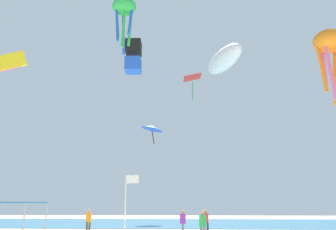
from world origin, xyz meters
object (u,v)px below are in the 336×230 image
Objects in this scene: kite_octopus_orange at (330,45)px; kite_diamond_red at (192,79)px; kite_box_black at (133,57)px; kite_inflatable_white at (224,60)px; banner_flag at (127,206)px; canopy_tent at (8,204)px; kite_octopus_green at (124,9)px; person_near_tent at (89,219)px; person_rightmost at (183,220)px; kite_delta_blue at (152,128)px; person_far_shore at (206,219)px; person_central at (203,223)px.

kite_octopus_orange is 1.72× the size of kite_diamond_red.
kite_inflatable_white is at bearing 33.64° from kite_box_black.
canopy_tent is at bearing 150.76° from banner_flag.
kite_octopus_green is (-8.27, -17.51, -3.19)m from kite_inflatable_white.
person_near_tent is 1.01× the size of person_rightmost.
kite_octopus_orange reaches higher than kite_delta_blue.
person_rightmost is at bearing -6.63° from kite_diamond_red.
kite_octopus_orange is at bearing 25.74° from kite_diamond_red.
kite_box_black is (-6.46, 4.62, 14.99)m from person_far_shore.
person_central is 3.91m from person_rightmost.
kite_box_black reaches higher than kite_delta_blue.
person_central is 0.31× the size of kite_octopus_orange.
kite_diamond_red reaches higher than person_near_tent.
person_far_shore is at bearing 16.07° from kite_delta_blue.
kite_inflatable_white is at bearing 74.15° from banner_flag.
person_near_tent is at bearing -124.05° from kite_octopus_orange.
kite_octopus_orange is (20.71, 5.85, 11.57)m from canopy_tent.
canopy_tent is at bearing 63.73° from person_central.
person_central is (10.86, 2.32, -1.10)m from canopy_tent.
canopy_tent is at bearing -102.63° from kite_octopus_orange.
person_near_tent is at bearing 77.27° from person_rightmost.
kite_inflatable_white reaches higher than kite_octopus_green.
kite_inflatable_white is at bearing -49.08° from person_central.
kite_octopus_green reaches higher than banner_flag.
banner_flag is at bearing 144.60° from kite_inflatable_white.
kite_octopus_orange is 24.45m from kite_delta_blue.
kite_diamond_red reaches higher than person_far_shore.
kite_octopus_green is at bearing -151.85° from person_far_shore.
person_rightmost is 0.31× the size of kite_octopus_orange.
banner_flag is 1.04× the size of kite_box_black.
kite_box_black is (-15.93, 6.83, 2.30)m from kite_octopus_orange.
kite_diamond_red is (10.50, 23.93, 15.35)m from canopy_tent.
kite_delta_blue is at bearing -169.48° from kite_octopus_orange.
banner_flag is at bearing -127.90° from person_far_shore.
person_near_tent is 0.53× the size of kite_diamond_red.
person_far_shore is at bearing 35.65° from canopy_tent.
person_central is at bearing 12.06° from canopy_tent.
kite_box_black reaches higher than banner_flag.
banner_flag reaches higher than canopy_tent.
banner_flag reaches higher than person_rightmost.
kite_box_black reaches higher than person_far_shore.
kite_delta_blue reaches higher than banner_flag.
kite_octopus_green is at bearing 137.78° from person_rightmost.
kite_octopus_green is (-14.87, -3.93, 1.28)m from kite_octopus_orange.
kite_diamond_red is (-10.22, 18.07, 3.78)m from kite_octopus_orange.
banner_flag reaches higher than person_central.
banner_flag is (4.90, -11.80, 1.02)m from person_near_tent.
person_far_shore is 20.79m from kite_inflatable_white.
kite_inflatable_white is (9.33, 6.75, 2.17)m from kite_box_black.
canopy_tent is at bearing 5.42° from person_near_tent.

